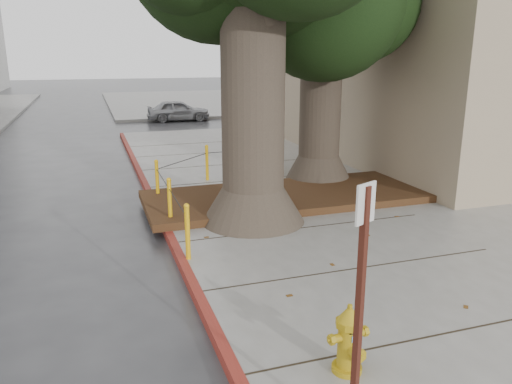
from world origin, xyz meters
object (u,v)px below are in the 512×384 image
at_px(fire_hydrant, 348,339).
at_px(car_red, 327,110).
at_px(signpost, 360,304).
at_px(car_silver, 178,110).

relative_size(fire_hydrant, car_red, 0.20).
bearing_deg(fire_hydrant, signpost, -121.55).
distance_m(car_silver, car_red, 7.71).
bearing_deg(signpost, car_red, 39.37).
relative_size(fire_hydrant, signpost, 0.33).
bearing_deg(fire_hydrant, car_silver, 79.20).
distance_m(fire_hydrant, car_red, 21.44).
xyz_separation_m(car_silver, car_red, (7.19, -2.78, 0.08)).
bearing_deg(car_silver, car_red, -107.72).
relative_size(car_silver, car_red, 0.84).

